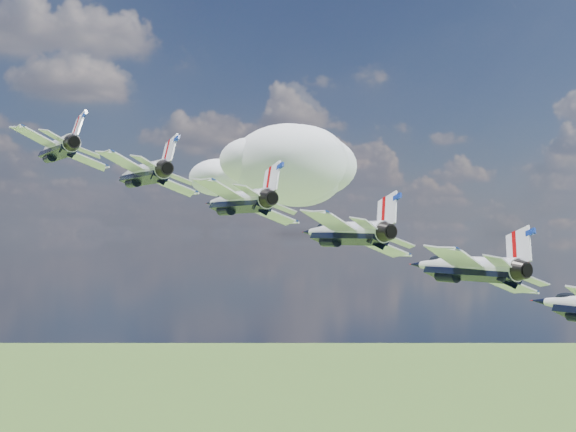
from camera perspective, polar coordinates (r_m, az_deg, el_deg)
name	(u,v)px	position (r m, az deg, el deg)	size (l,w,h in m)	color
cloud_far	(266,173)	(291.54, -1.61, 3.06)	(67.46, 53.00, 26.50)	white
jet_0	(57,149)	(100.81, -16.14, 4.63)	(11.29, 16.72, 4.99)	white
jet_1	(142,173)	(93.20, -10.37, 3.00)	(11.29, 16.72, 4.99)	white
jet_2	(236,201)	(86.78, -3.69, 1.07)	(11.29, 16.72, 4.99)	white
jet_3	(343,232)	(81.82, 3.92, -1.14)	(11.29, 16.72, 4.99)	silver
jet_4	(463,267)	(78.61, 12.33, -3.56)	(11.29, 16.72, 4.99)	silver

